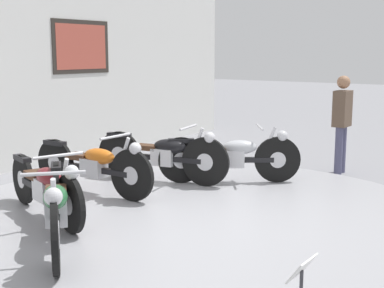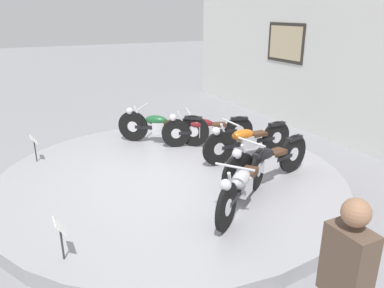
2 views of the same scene
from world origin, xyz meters
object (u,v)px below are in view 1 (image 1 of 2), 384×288
object	(u,v)px
motorcycle_orange	(94,164)
info_placard_front_left	(301,278)
visitor_standing	(342,119)
motorcycle_black	(163,154)
motorcycle_silver	(232,155)
motorcycle_maroon	(46,185)
motorcycle_green	(56,206)

from	to	relation	value
motorcycle_orange	info_placard_front_left	world-z (taller)	motorcycle_orange
info_placard_front_left	visitor_standing	size ratio (longest dim) A/B	0.31
motorcycle_black	motorcycle_silver	distance (m)	0.97
motorcycle_silver	visitor_standing	distance (m)	2.50
info_placard_front_left	motorcycle_silver	bearing A→B (deg)	37.84
info_placard_front_left	visitor_standing	distance (m)	5.91
info_placard_front_left	motorcycle_maroon	bearing A→B (deg)	79.31
motorcycle_black	info_placard_front_left	size ratio (longest dim) A/B	3.89
motorcycle_maroon	motorcycle_orange	distance (m)	1.08
motorcycle_green	motorcycle_orange	size ratio (longest dim) A/B	0.78
motorcycle_maroon	info_placard_front_left	world-z (taller)	motorcycle_maroon
motorcycle_green	motorcycle_silver	xyz separation A→B (m)	(3.13, -0.00, -0.01)
motorcycle_black	info_placard_front_left	world-z (taller)	motorcycle_black
motorcycle_black	motorcycle_silver	world-z (taller)	motorcycle_black
motorcycle_orange	motorcycle_silver	bearing A→B (deg)	-35.88
motorcycle_maroon	motorcycle_silver	xyz separation A→B (m)	(2.60, -0.80, 0.02)
motorcycle_silver	info_placard_front_left	bearing A→B (deg)	-142.16
motorcycle_maroon	visitor_standing	xyz separation A→B (m)	(4.99, -1.48, 0.34)
motorcycle_maroon	visitor_standing	size ratio (longest dim) A/B	1.14
visitor_standing	motorcycle_silver	bearing A→B (deg)	164.29
info_placard_front_left	motorcycle_green	bearing A→B (deg)	87.88
motorcycle_green	motorcycle_orange	world-z (taller)	motorcycle_green
motorcycle_silver	info_placard_front_left	size ratio (longest dim) A/B	3.17
motorcycle_green	motorcycle_maroon	xyz separation A→B (m)	(0.53, 0.80, -0.03)
motorcycle_silver	visitor_standing	world-z (taller)	visitor_standing
motorcycle_black	motorcycle_green	bearing A→B (deg)	-162.74
motorcycle_orange	motorcycle_black	size ratio (longest dim) A/B	1.00
motorcycle_green	visitor_standing	world-z (taller)	visitor_standing
motorcycle_orange	visitor_standing	xyz separation A→B (m)	(3.95, -1.80, 0.32)
motorcycle_green	motorcycle_black	xyz separation A→B (m)	(2.59, 0.81, 0.00)
motorcycle_green	motorcycle_maroon	distance (m)	0.96
motorcycle_black	visitor_standing	size ratio (longest dim) A/B	1.21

